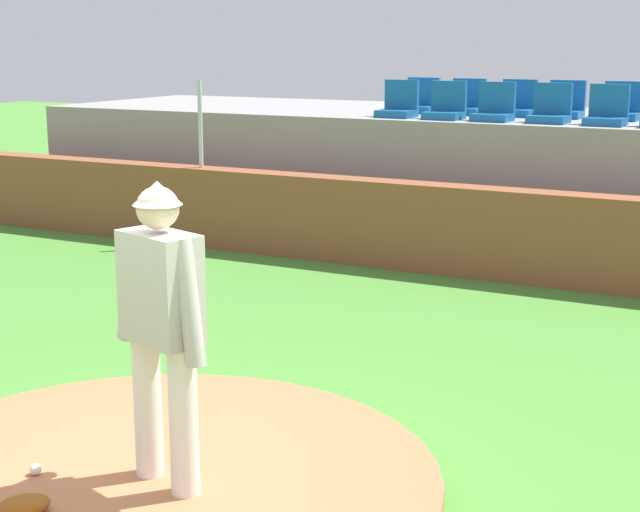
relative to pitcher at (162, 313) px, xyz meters
The scene contains 18 objects.
ground_plane 1.29m from the pitcher, behind, with size 60.00×60.00×0.00m, color #468631.
pitchers_mound 1.18m from the pitcher, behind, with size 3.65×3.65×0.22m, color #AB6943.
pitcher is the anchor object (origin of this frame).
baseball 1.31m from the pitcher, 160.50° to the right, with size 0.07×0.07×0.07m, color white.
fielding_glove 1.31m from the pitcher, 124.59° to the right, with size 0.30×0.20×0.11m, color brown.
brick_barrier 6.77m from the pitcher, 91.74° to the left, with size 17.78×0.40×1.09m, color brown.
fence_post_left 8.00m from the pitcher, 122.63° to the left, with size 0.06×0.06×1.19m, color silver.
bleacher_platform 9.31m from the pitcher, 91.26° to the left, with size 15.17×3.62×1.78m, color gray.
stadium_chair_0 8.29m from the pitcher, 103.51° to the left, with size 0.48×0.44×0.50m.
stadium_chair_1 8.13m from the pitcher, 98.78° to the left, with size 0.48×0.44×0.50m.
stadium_chair_2 8.06m from the pitcher, 94.08° to the left, with size 0.48×0.44×0.50m.
stadium_chair_3 8.08m from the pitcher, 88.90° to the left, with size 0.48×0.44×0.50m.
stadium_chair_4 8.09m from the pitcher, 83.86° to the left, with size 0.48×0.44×0.50m.
stadium_chair_6 9.18m from the pitcher, 102.39° to the left, with size 0.48×0.44×0.50m.
stadium_chair_7 9.01m from the pitcher, 97.99° to the left, with size 0.48×0.44×0.50m.
stadium_chair_8 8.96m from the pitcher, 93.38° to the left, with size 0.48×0.44×0.50m.
stadium_chair_9 8.97m from the pitcher, 89.18° to the left, with size 0.48×0.44×0.50m.
stadium_chair_10 8.99m from the pitcher, 84.45° to the left, with size 0.48×0.44×0.50m.
Camera 1 is at (3.48, -4.36, 2.81)m, focal length 54.45 mm.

